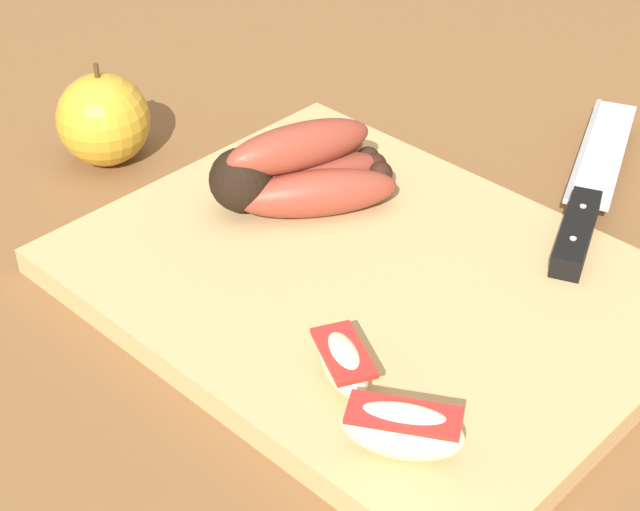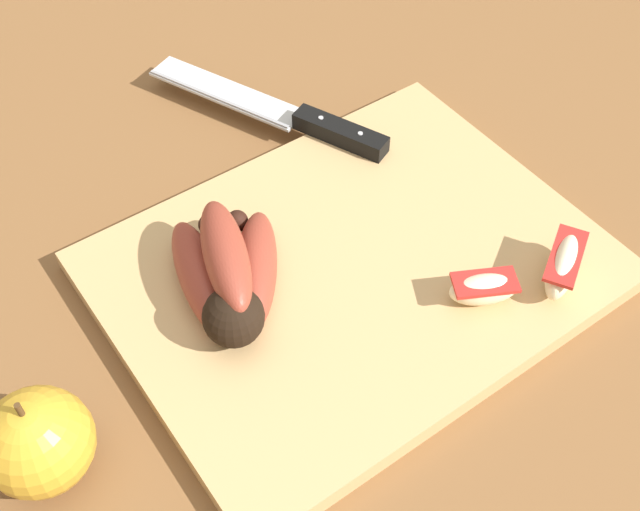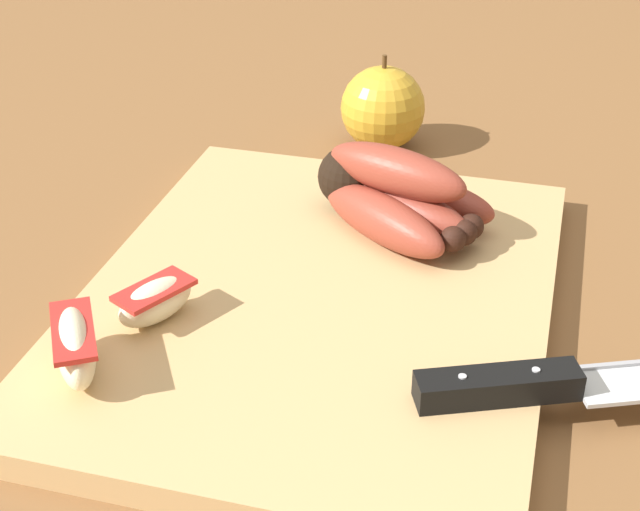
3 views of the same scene
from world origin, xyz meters
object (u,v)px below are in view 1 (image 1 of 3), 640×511
chefs_knife (586,202)px  banana_bunch (297,172)px  apple_wedge_near (343,363)px  whole_apple (103,120)px  apple_wedge_middle (403,430)px

chefs_knife → banana_bunch: bearing=40.7°
banana_bunch → chefs_knife: banana_bunch is taller
apple_wedge_near → whole_apple: (0.35, -0.08, 0.00)m
chefs_knife → whole_apple: 0.41m
banana_bunch → apple_wedge_middle: bearing=147.4°
apple_wedge_middle → banana_bunch: bearing=-32.6°
apple_wedge_near → whole_apple: bearing=-12.6°
whole_apple → banana_bunch: bearing=-165.5°
banana_bunch → apple_wedge_near: (-0.17, 0.13, -0.01)m
banana_bunch → chefs_knife: bearing=-139.3°
apple_wedge_near → apple_wedge_middle: bearing=161.3°
banana_bunch → whole_apple: (0.19, 0.05, -0.01)m
apple_wedge_near → apple_wedge_middle: apple_wedge_middle is taller
banana_bunch → apple_wedge_near: bearing=142.7°
chefs_knife → whole_apple: (0.36, 0.19, 0.01)m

